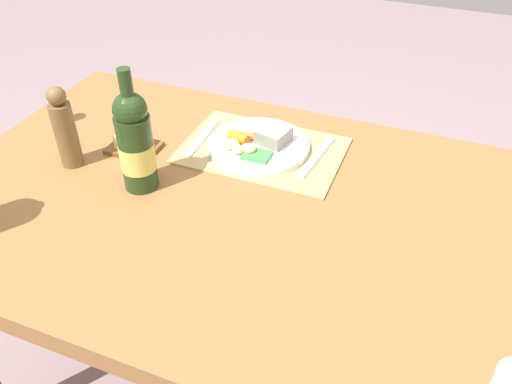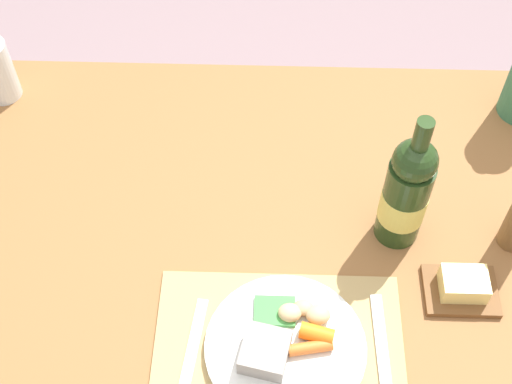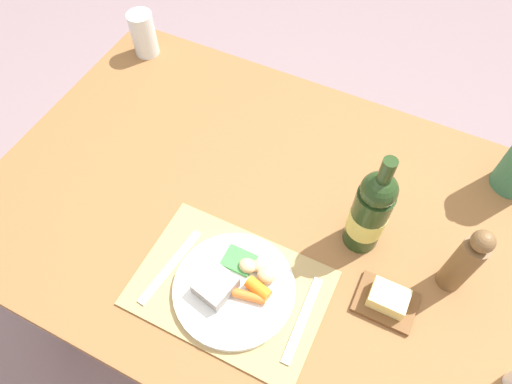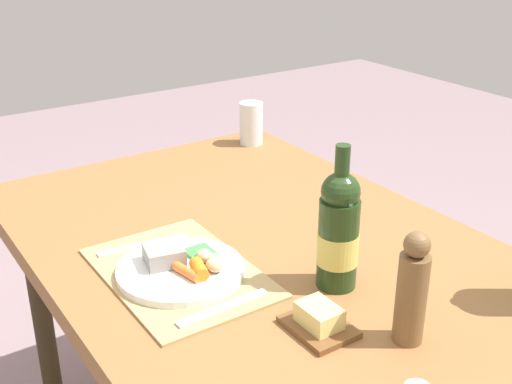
# 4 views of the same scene
# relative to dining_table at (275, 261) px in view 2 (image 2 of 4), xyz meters

# --- Properties ---
(dining_table) EXTENTS (1.43, 0.95, 0.76)m
(dining_table) POSITION_rel_dining_table_xyz_m (0.00, 0.00, 0.00)
(dining_table) COLOR olive
(dining_table) RESTS_ON ground_plane
(placemat) EXTENTS (0.42, 0.29, 0.01)m
(placemat) POSITION_rel_dining_table_xyz_m (0.01, -0.22, 0.07)
(placemat) COLOR tan
(placemat) RESTS_ON dining_table
(dinner_plate) EXTENTS (0.27, 0.27, 0.05)m
(dinner_plate) POSITION_rel_dining_table_xyz_m (0.02, -0.22, 0.09)
(dinner_plate) COLOR white
(dinner_plate) RESTS_ON placemat
(fork) EXTENTS (0.04, 0.21, 0.00)m
(fork) POSITION_rel_dining_table_xyz_m (-0.14, -0.24, 0.08)
(fork) COLOR silver
(fork) RESTS_ON placemat
(knife) EXTENTS (0.03, 0.20, 0.00)m
(knife) POSITION_rel_dining_table_xyz_m (0.18, -0.21, 0.08)
(knife) COLOR silver
(knife) RESTS_ON placemat
(butter_dish) EXTENTS (0.13, 0.10, 0.05)m
(butter_dish) POSITION_rel_dining_table_xyz_m (0.33, -0.10, 0.09)
(butter_dish) COLOR brown
(butter_dish) RESTS_ON dining_table
(wine_bottle) EXTENTS (0.08, 0.08, 0.30)m
(wine_bottle) POSITION_rel_dining_table_xyz_m (0.23, 0.03, 0.19)
(wine_bottle) COLOR #223A18
(wine_bottle) RESTS_ON dining_table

